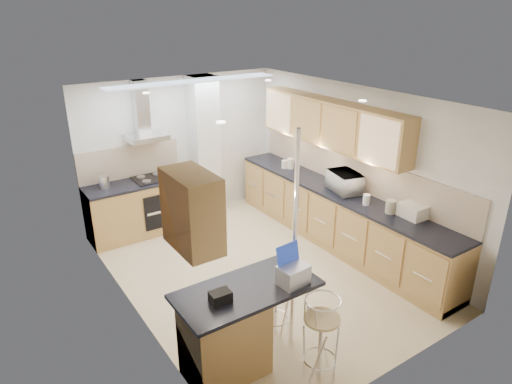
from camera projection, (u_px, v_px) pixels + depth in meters
ground at (258, 271)px, 6.62m from camera, size 4.80×4.80×0.00m
room_shell at (262, 159)px, 6.50m from camera, size 3.64×4.84×2.51m
right_counter at (336, 217)px, 7.23m from camera, size 0.63×4.40×0.92m
back_counter at (140, 208)px, 7.57m from camera, size 1.70×0.63×0.92m
peninsula at (247, 326)px, 4.75m from camera, size 1.47×0.72×0.94m
microwave at (345, 182)px, 6.95m from camera, size 0.49×0.63×0.31m
laptop at (293, 275)px, 4.61m from camera, size 0.32×0.25×0.21m
bag at (220, 297)px, 4.35m from camera, size 0.21×0.16×0.11m
bar_stool_near at (321, 338)px, 4.57m from camera, size 0.43×0.43×0.95m
bar_stool_end at (276, 300)px, 5.21m from camera, size 0.52×0.52×0.90m
jar_a at (291, 163)px, 7.98m from camera, size 0.12×0.12×0.18m
jar_b at (285, 164)px, 8.00m from camera, size 0.12×0.12×0.14m
jar_c at (391, 207)px, 6.25m from camera, size 0.15×0.15×0.19m
jar_d at (366, 200)px, 6.52m from camera, size 0.10×0.10×0.16m
bread_bin at (413, 211)px, 6.13m from camera, size 0.29×0.36×0.18m
kettle at (104, 182)px, 7.11m from camera, size 0.16×0.16×0.20m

